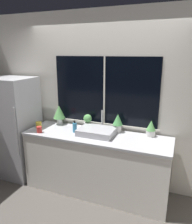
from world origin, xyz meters
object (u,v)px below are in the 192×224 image
object	(u,v)px
potted_plant_center_left	(88,120)
mug_red	(39,130)
mug_yellow	(39,125)
refrigerator	(14,127)
sink	(97,131)
potted_plant_far_right	(151,128)
soap_bottle	(75,127)
potted_plant_far_left	(59,113)
potted_plant_center_right	(118,122)

from	to	relation	value
potted_plant_center_left	mug_red	world-z (taller)	potted_plant_center_left
mug_yellow	potted_plant_center_left	bearing A→B (deg)	19.54
refrigerator	sink	bearing A→B (deg)	1.90
potted_plant_far_right	soap_bottle	size ratio (longest dim) A/B	1.28
refrigerator	soap_bottle	distance (m)	1.18
potted_plant_far_left	potted_plant_far_right	world-z (taller)	potted_plant_far_left
refrigerator	sink	world-z (taller)	refrigerator
potted_plant_center_left	potted_plant_center_right	bearing A→B (deg)	0.00
sink	mug_red	world-z (taller)	sink
potted_plant_far_left	potted_plant_far_right	bearing A→B (deg)	0.00
soap_bottle	mug_yellow	distance (m)	0.64
potted_plant_far_left	mug_red	bearing A→B (deg)	-99.61
refrigerator	potted_plant_center_left	distance (m)	1.31
potted_plant_center_right	sink	bearing A→B (deg)	-139.92
refrigerator	soap_bottle	world-z (taller)	refrigerator
refrigerator	mug_red	distance (m)	0.71
soap_bottle	mug_yellow	world-z (taller)	soap_bottle
potted_plant_far_left	mug_red	distance (m)	0.49
sink	potted_plant_center_right	xyz separation A→B (m)	(0.25, 0.21, 0.11)
soap_bottle	mug_red	size ratio (longest dim) A/B	1.97
soap_bottle	mug_red	xyz separation A→B (m)	(-0.49, -0.21, -0.03)
mug_yellow	potted_plant_far_right	bearing A→B (deg)	8.68
potted_plant_center_left	soap_bottle	size ratio (longest dim) A/B	1.21
potted_plant_center_right	mug_yellow	world-z (taller)	potted_plant_center_right
soap_bottle	refrigerator	bearing A→B (deg)	-179.28
potted_plant_far_right	refrigerator	bearing A→B (deg)	-173.32
sink	mug_yellow	xyz separation A→B (m)	(-0.99, -0.05, -0.00)
refrigerator	potted_plant_center_left	size ratio (longest dim) A/B	7.56
sink	potted_plant_center_right	bearing A→B (deg)	40.08
sink	potted_plant_far_right	bearing A→B (deg)	16.01
sink	soap_bottle	world-z (taller)	sink
potted_plant_center_left	potted_plant_center_right	world-z (taller)	potted_plant_center_right
refrigerator	soap_bottle	bearing A→B (deg)	0.72
refrigerator	potted_plant_far_left	xyz separation A→B (m)	(0.75, 0.26, 0.27)
mug_yellow	soap_bottle	bearing A→B (deg)	1.32
potted_plant_far_right	mug_yellow	xyz separation A→B (m)	(-1.73, -0.26, -0.08)
potted_plant_far_left	mug_yellow	bearing A→B (deg)	-131.00
potted_plant_far_left	mug_yellow	size ratio (longest dim) A/B	3.46
mug_red	sink	bearing A→B (deg)	16.46
potted_plant_far_right	mug_yellow	bearing A→B (deg)	-171.32
potted_plant_center_right	potted_plant_far_right	world-z (taller)	potted_plant_center_right
potted_plant_center_right	soap_bottle	world-z (taller)	potted_plant_center_right
potted_plant_far_left	potted_plant_center_left	xyz separation A→B (m)	(0.52, 0.00, -0.07)
sink	potted_plant_far_left	distance (m)	0.80
potted_plant_far_right	mug_yellow	world-z (taller)	potted_plant_far_right
potted_plant_center_right	soap_bottle	size ratio (longest dim) A/B	1.51
potted_plant_far_right	mug_red	world-z (taller)	potted_plant_far_right
potted_plant_far_left	mug_red	xyz separation A→B (m)	(-0.08, -0.46, -0.15)
refrigerator	potted_plant_far_right	bearing A→B (deg)	6.68
potted_plant_far_left	soap_bottle	xyz separation A→B (m)	(0.41, -0.25, -0.12)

